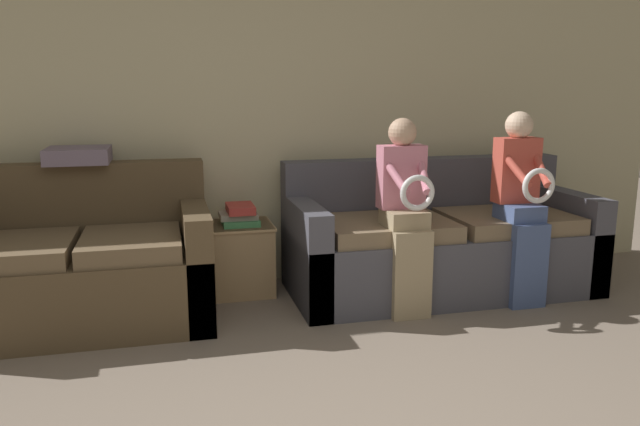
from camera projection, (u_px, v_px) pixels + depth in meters
name	position (u px, v px, depth m)	size (l,w,h in m)	color
wall_back	(227.00, 112.00, 4.50)	(7.14, 0.06, 2.55)	beige
couch_main	(438.00, 244.00, 4.50)	(2.16, 0.91, 0.93)	#4C4C56
couch_side	(82.00, 268.00, 3.89)	(1.56, 0.93, 0.96)	brown
child_left_seated	(406.00, 207.00, 3.97)	(0.30, 0.38, 1.26)	tan
child_right_seated	(522.00, 198.00, 4.17)	(0.30, 0.38, 1.29)	#475B8E
side_shelf	(241.00, 257.00, 4.45)	(0.45, 0.46, 0.50)	tan
book_stack	(240.00, 215.00, 4.39)	(0.27, 0.29, 0.14)	#3D8451
throw_pillow	(78.00, 155.00, 4.06)	(0.39, 0.39, 0.10)	slate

